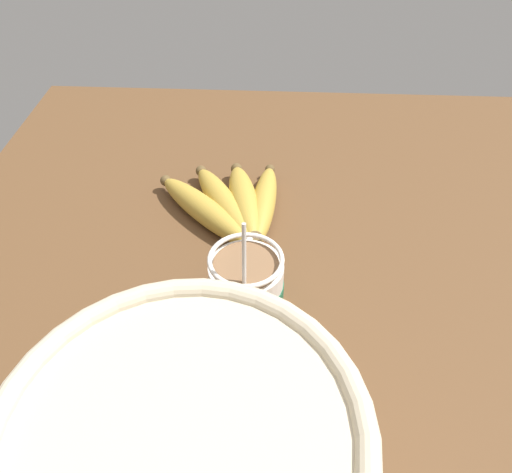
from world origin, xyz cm
name	(u,v)px	position (x,y,z in cm)	size (l,w,h in cm)	color
table	(277,264)	(0.00, 0.00, 1.53)	(101.93, 101.93, 3.05)	brown
coffee_mug	(250,285)	(-9.23, 3.37, 6.99)	(12.72, 9.45, 15.80)	white
banana_bunch	(235,205)	(8.79, 6.76, 5.08)	(21.30, 20.25, 4.45)	brown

